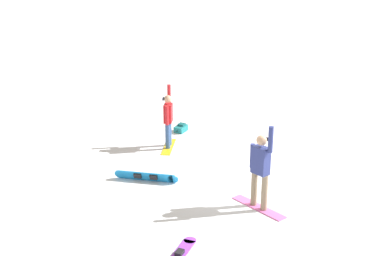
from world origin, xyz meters
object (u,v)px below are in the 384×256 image
object	(u,v)px
snowboarder_foreground	(260,169)
loose_snowboard_near_right	(146,176)
snowboarder_midground	(168,119)
backpack_teal	(181,128)

from	to	relation	value
snowboarder_foreground	loose_snowboard_near_right	distance (m)	3.25
snowboarder_foreground	loose_snowboard_near_right	world-z (taller)	snowboarder_foreground
snowboarder_midground	loose_snowboard_near_right	distance (m)	2.74
snowboarder_midground	loose_snowboard_near_right	bearing A→B (deg)	-124.58
loose_snowboard_near_right	snowboarder_foreground	bearing A→B (deg)	-52.26
snowboarder_foreground	snowboarder_midground	size ratio (longest dim) A/B	1.06
snowboarder_foreground	snowboarder_midground	world-z (taller)	snowboarder_foreground
backpack_teal	snowboarder_midground	bearing A→B (deg)	-127.48
snowboarder_foreground	loose_snowboard_near_right	size ratio (longest dim) A/B	1.39
snowboarder_foreground	backpack_teal	world-z (taller)	snowboarder_foreground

